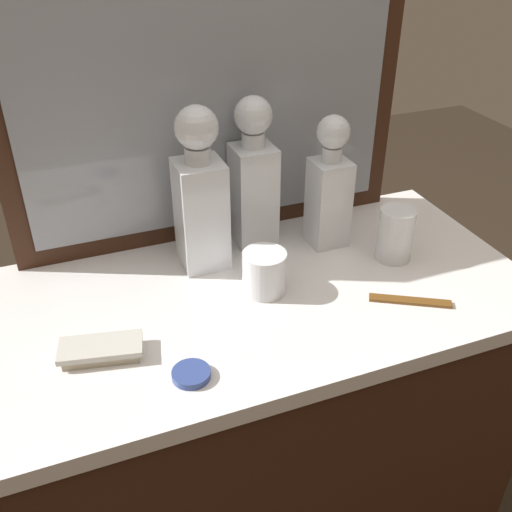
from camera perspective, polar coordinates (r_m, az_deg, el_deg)
dresser at (r=1.42m, az=0.00°, el=-18.51°), size 1.04×0.53×0.91m
dresser_mirror at (r=1.17m, az=-4.54°, el=15.95°), size 0.82×0.03×0.63m
crystal_decanter_front at (r=1.21m, az=7.07°, el=5.94°), size 0.07×0.07×0.28m
crystal_decanter_center at (r=1.13m, az=-5.37°, el=4.96°), size 0.09×0.09×0.32m
crystal_decanter_far_left at (r=1.21m, az=-0.25°, el=6.79°), size 0.08×0.08×0.31m
crystal_tumbler_center at (r=1.08m, az=0.89°, el=-1.87°), size 0.08×0.08×0.08m
crystal_tumbler_left at (r=1.21m, az=13.33°, el=1.89°), size 0.07×0.07×0.11m
silver_brush_far_left at (r=0.99m, az=-14.77°, el=-8.80°), size 0.14×0.09×0.02m
porcelain_dish at (r=0.93m, az=-6.29°, el=-11.30°), size 0.06×0.06×0.01m
tortoiseshell_comb at (r=1.11m, az=14.70°, el=-4.23°), size 0.14×0.09×0.01m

